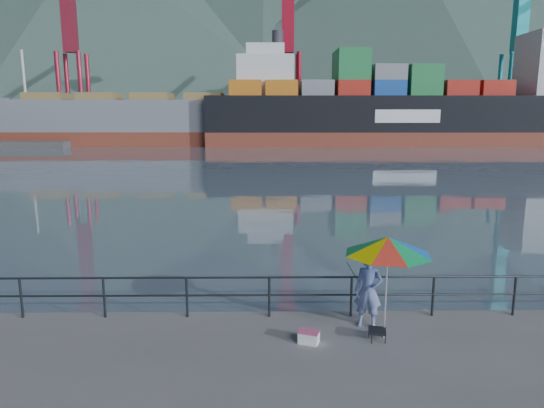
{
  "coord_description": "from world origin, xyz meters",
  "views": [
    {
      "loc": [
        0.93,
        -9.45,
        4.89
      ],
      "look_at": [
        1.12,
        6.0,
        2.0
      ],
      "focal_mm": 32.0,
      "sensor_mm": 36.0,
      "label": 1
    }
  ],
  "objects": [
    {
      "name": "fishing_rod",
      "position": [
        3.14,
        2.16,
        0.0
      ],
      "size": [
        0.66,
        1.48,
        1.13
      ],
      "primitive_type": "cylinder",
      "rotation": [
        0.96,
        0.0,
        -0.41
      ],
      "color": "black",
      "rests_on": "ground"
    },
    {
      "name": "cooler_bag",
      "position": [
        1.85,
        0.3,
        0.12
      ],
      "size": [
        0.49,
        0.41,
        0.24
      ],
      "primitive_type": "cube",
      "rotation": [
        0.0,
        0.0,
        -0.34
      ],
      "color": "white",
      "rests_on": "ground"
    },
    {
      "name": "beach_umbrella",
      "position": [
        3.53,
        0.52,
        2.11
      ],
      "size": [
        2.23,
        2.23,
        2.31
      ],
      "color": "white",
      "rests_on": "ground"
    },
    {
      "name": "container_stacks",
      "position": [
        35.28,
        93.67,
        3.38
      ],
      "size": [
        58.0,
        8.4,
        7.8
      ],
      "color": "#194CA5",
      "rests_on": "ground"
    },
    {
      "name": "guardrail",
      "position": [
        0.0,
        1.7,
        0.52
      ],
      "size": [
        22.0,
        0.06,
        1.03
      ],
      "color": "#2D3033",
      "rests_on": "ground"
    },
    {
      "name": "fisherman",
      "position": [
        3.28,
        1.11,
        0.87
      ],
      "size": [
        0.74,
        0.62,
        1.74
      ],
      "primitive_type": "imported",
      "rotation": [
        0.0,
        0.0,
        -0.36
      ],
      "color": "navy",
      "rests_on": "ground"
    },
    {
      "name": "harbor_water",
      "position": [
        0.0,
        130.0,
        0.0
      ],
      "size": [
        500.0,
        280.0,
        0.0
      ],
      "primitive_type": "cube",
      "color": "slate",
      "rests_on": "ground"
    },
    {
      "name": "mountains",
      "position": [
        38.82,
        207.75,
        35.55
      ],
      "size": [
        600.0,
        332.8,
        80.0
      ],
      "color": "#385147",
      "rests_on": "ground"
    },
    {
      "name": "port_cranes",
      "position": [
        31.0,
        84.0,
        16.0
      ],
      "size": [
        116.0,
        28.0,
        38.4
      ],
      "color": "#C1273B",
      "rests_on": "ground"
    },
    {
      "name": "folding_stool",
      "position": [
        3.35,
        0.4,
        0.13
      ],
      "size": [
        0.45,
        0.45,
        0.25
      ],
      "color": "black",
      "rests_on": "ground"
    },
    {
      "name": "container_ship",
      "position": [
        24.27,
        70.7,
        5.81
      ],
      "size": [
        62.13,
        10.36,
        18.1
      ],
      "color": "brown",
      "rests_on": "ground"
    },
    {
      "name": "far_dock",
      "position": [
        10.0,
        93.0,
        0.0
      ],
      "size": [
        200.0,
        40.0,
        0.4
      ],
      "primitive_type": "cube",
      "color": "#514F4C",
      "rests_on": "ground"
    },
    {
      "name": "bulk_carrier",
      "position": [
        -14.12,
        71.99,
        4.1
      ],
      "size": [
        52.97,
        9.17,
        14.5
      ],
      "color": "brown",
      "rests_on": "ground"
    }
  ]
}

